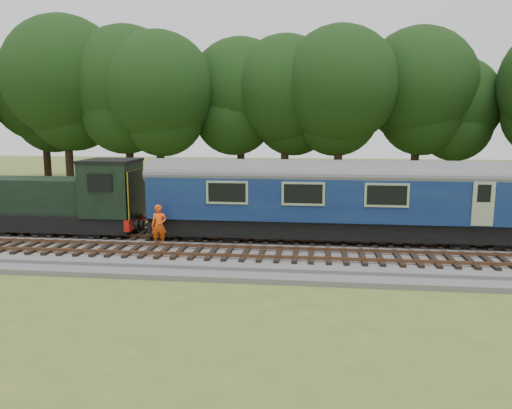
# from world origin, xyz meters

# --- Properties ---
(ground) EXTENTS (120.00, 120.00, 0.00)m
(ground) POSITION_xyz_m (0.00, 0.00, 0.00)
(ground) COLOR #526926
(ground) RESTS_ON ground
(ballast) EXTENTS (70.00, 7.00, 0.35)m
(ballast) POSITION_xyz_m (0.00, 0.00, 0.17)
(ballast) COLOR #4C4C4F
(ballast) RESTS_ON ground
(track_north) EXTENTS (67.20, 2.40, 0.21)m
(track_north) POSITION_xyz_m (0.00, 1.40, 0.42)
(track_north) COLOR black
(track_north) RESTS_ON ballast
(track_south) EXTENTS (67.20, 2.40, 0.21)m
(track_south) POSITION_xyz_m (0.00, -1.60, 0.42)
(track_south) COLOR black
(track_south) RESTS_ON ballast
(fence) EXTENTS (64.00, 0.12, 1.00)m
(fence) POSITION_xyz_m (0.00, 4.50, 0.00)
(fence) COLOR #6B6054
(fence) RESTS_ON ground
(tree_line) EXTENTS (70.00, 8.00, 18.00)m
(tree_line) POSITION_xyz_m (0.00, 22.00, 0.00)
(tree_line) COLOR black
(tree_line) RESTS_ON ground
(dmu_railcar) EXTENTS (18.05, 2.86, 3.88)m
(dmu_railcar) POSITION_xyz_m (3.48, 1.40, 2.61)
(dmu_railcar) COLOR black
(dmu_railcar) RESTS_ON ground
(shunter_loco) EXTENTS (8.91, 2.60, 3.38)m
(shunter_loco) POSITION_xyz_m (-10.45, 1.40, 1.97)
(shunter_loco) COLOR black
(shunter_loco) RESTS_ON ground
(worker) EXTENTS (0.78, 0.61, 1.88)m
(worker) POSITION_xyz_m (-4.75, -0.56, 1.29)
(worker) COLOR #FA4E0D
(worker) RESTS_ON ballast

